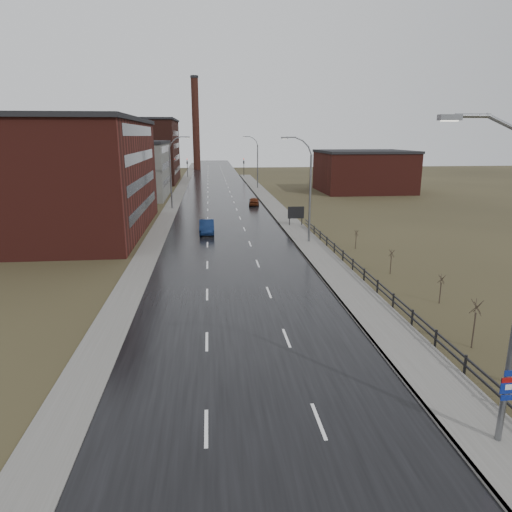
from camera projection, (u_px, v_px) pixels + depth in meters
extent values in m
plane|color=#2D2819|center=(278.00, 502.00, 14.68)|extent=(320.00, 320.00, 0.00)
cube|color=black|center=(222.00, 210.00, 72.39)|extent=(14.00, 300.00, 0.06)
cube|color=#595651|center=(309.00, 244.00, 49.16)|extent=(3.20, 180.00, 0.18)
cube|color=slate|center=(295.00, 245.00, 49.02)|extent=(0.16, 180.00, 0.18)
cube|color=#595651|center=(170.00, 210.00, 71.58)|extent=(2.40, 260.00, 0.12)
cube|color=#471914|center=(48.00, 178.00, 54.25)|extent=(22.00, 28.00, 13.00)
cube|color=black|center=(42.00, 119.00, 52.53)|extent=(22.44, 28.56, 0.50)
cube|color=black|center=(144.00, 206.00, 56.22)|extent=(0.06, 22.40, 1.20)
cube|color=black|center=(143.00, 182.00, 55.45)|extent=(0.06, 22.40, 1.20)
cube|color=black|center=(141.00, 157.00, 54.69)|extent=(0.06, 22.40, 1.20)
cube|color=black|center=(139.00, 131.00, 53.92)|extent=(0.06, 22.40, 1.20)
cube|color=slate|center=(124.00, 171.00, 86.67)|extent=(16.00, 20.00, 10.00)
cube|color=black|center=(122.00, 142.00, 85.33)|extent=(16.32, 20.40, 0.50)
cube|color=black|center=(167.00, 181.00, 87.96)|extent=(0.06, 16.00, 1.20)
cube|color=black|center=(166.00, 165.00, 87.19)|extent=(0.06, 16.00, 1.20)
cube|color=black|center=(166.00, 149.00, 86.43)|extent=(0.06, 16.00, 1.20)
cube|color=#331611|center=(124.00, 152.00, 114.40)|extent=(26.00, 24.00, 15.00)
cube|color=black|center=(122.00, 120.00, 112.42)|extent=(26.52, 24.48, 0.50)
cube|color=black|center=(177.00, 170.00, 116.82)|extent=(0.06, 19.20, 1.20)
cube|color=black|center=(177.00, 158.00, 116.05)|extent=(0.06, 19.20, 1.20)
cube|color=black|center=(176.00, 146.00, 115.28)|extent=(0.06, 19.20, 1.20)
cube|color=black|center=(176.00, 133.00, 114.52)|extent=(0.06, 19.20, 1.20)
cube|color=#471914|center=(363.00, 172.00, 95.50)|extent=(18.00, 16.00, 8.00)
cube|color=black|center=(365.00, 152.00, 94.41)|extent=(18.36, 16.32, 0.50)
cylinder|color=#331611|center=(196.00, 125.00, 154.54)|extent=(2.40, 2.40, 30.00)
cylinder|color=black|center=(194.00, 77.00, 150.63)|extent=(2.70, 2.70, 0.80)
cylinder|color=slate|center=(501.00, 122.00, 14.29)|extent=(1.12, 0.14, 0.57)
cylinder|color=slate|center=(473.00, 116.00, 14.15)|extent=(1.15, 0.14, 0.14)
cube|color=slate|center=(450.00, 117.00, 14.09)|extent=(0.70, 0.28, 0.18)
cube|color=silver|center=(449.00, 121.00, 14.12)|extent=(0.50, 0.20, 0.04)
cube|color=navy|center=(510.00, 373.00, 16.57)|extent=(0.45, 0.04, 0.22)
cube|color=navy|center=(508.00, 386.00, 16.70)|extent=(0.60, 0.04, 0.65)
cube|color=maroon|center=(509.00, 380.00, 16.63)|extent=(0.60, 0.04, 0.20)
cube|color=navy|center=(506.00, 398.00, 16.83)|extent=(0.45, 0.04, 0.22)
cube|color=silver|center=(508.00, 387.00, 16.69)|extent=(0.26, 0.02, 0.22)
cylinder|color=slate|center=(310.00, 200.00, 48.96)|extent=(0.24, 0.24, 9.50)
cylinder|color=slate|center=(310.00, 151.00, 47.62)|extent=(0.51, 0.14, 0.98)
cylinder|color=slate|center=(306.00, 144.00, 47.39)|extent=(0.81, 0.14, 0.81)
cylinder|color=slate|center=(299.00, 139.00, 47.20)|extent=(0.98, 0.14, 0.51)
cylinder|color=slate|center=(291.00, 137.00, 47.08)|extent=(1.01, 0.14, 0.14)
cube|color=slate|center=(284.00, 138.00, 47.02)|extent=(0.70, 0.28, 0.18)
cube|color=silver|center=(284.00, 139.00, 47.05)|extent=(0.50, 0.20, 0.04)
cylinder|color=slate|center=(171.00, 179.00, 72.32)|extent=(0.24, 0.24, 9.50)
cylinder|color=slate|center=(170.00, 146.00, 71.02)|extent=(0.51, 0.14, 0.98)
cylinder|color=slate|center=(173.00, 141.00, 70.89)|extent=(0.81, 0.14, 0.81)
cylinder|color=slate|center=(178.00, 138.00, 70.83)|extent=(0.98, 0.14, 0.51)
cylinder|color=slate|center=(183.00, 137.00, 70.87)|extent=(1.01, 0.14, 0.14)
cube|color=slate|center=(188.00, 137.00, 70.95)|extent=(0.70, 0.28, 0.18)
cube|color=silver|center=(188.00, 138.00, 70.98)|extent=(0.50, 0.20, 0.04)
cylinder|color=slate|center=(258.00, 167.00, 100.90)|extent=(0.24, 0.24, 9.50)
cylinder|color=slate|center=(257.00, 143.00, 99.56)|extent=(0.51, 0.14, 0.98)
cylinder|color=slate|center=(255.00, 140.00, 99.33)|extent=(0.81, 0.14, 0.81)
cylinder|color=slate|center=(251.00, 137.00, 99.14)|extent=(0.98, 0.14, 0.51)
cylinder|color=slate|center=(248.00, 136.00, 99.02)|extent=(1.01, 0.14, 0.14)
cube|color=slate|center=(244.00, 137.00, 98.96)|extent=(0.70, 0.28, 0.18)
cube|color=silver|center=(244.00, 137.00, 98.99)|extent=(0.50, 0.20, 0.04)
cube|color=black|center=(503.00, 399.00, 19.39)|extent=(0.10, 0.10, 1.10)
cube|color=black|center=(465.00, 365.00, 22.28)|extent=(0.10, 0.10, 1.10)
cube|color=black|center=(436.00, 339.00, 25.17)|extent=(0.10, 0.10, 1.10)
cube|color=black|center=(412.00, 318.00, 28.05)|extent=(0.10, 0.10, 1.10)
cube|color=black|center=(393.00, 301.00, 30.94)|extent=(0.10, 0.10, 1.10)
cube|color=black|center=(377.00, 287.00, 33.82)|extent=(0.10, 0.10, 1.10)
cube|color=black|center=(364.00, 275.00, 36.71)|extent=(0.10, 0.10, 1.10)
cube|color=black|center=(353.00, 265.00, 39.59)|extent=(0.10, 0.10, 1.10)
cube|color=black|center=(343.00, 256.00, 42.48)|extent=(0.10, 0.10, 1.10)
cube|color=black|center=(334.00, 248.00, 45.37)|extent=(0.10, 0.10, 1.10)
cube|color=black|center=(327.00, 242.00, 48.25)|extent=(0.10, 0.10, 1.10)
cube|color=black|center=(320.00, 236.00, 51.14)|extent=(0.10, 0.10, 1.10)
cube|color=black|center=(314.00, 230.00, 54.02)|extent=(0.10, 0.10, 1.10)
cube|color=black|center=(309.00, 226.00, 56.91)|extent=(0.10, 0.10, 1.10)
cube|color=black|center=(380.00, 284.00, 33.24)|extent=(0.08, 53.00, 0.10)
cube|color=black|center=(380.00, 289.00, 33.34)|extent=(0.08, 53.00, 0.10)
cylinder|color=#382D23|center=(474.00, 330.00, 25.09)|extent=(0.08, 0.08, 2.08)
cylinder|color=#382D23|center=(478.00, 307.00, 24.75)|extent=(0.04, 0.70, 0.82)
cylinder|color=#382D23|center=(476.00, 307.00, 24.79)|extent=(0.66, 0.26, 0.83)
cylinder|color=#382D23|center=(476.00, 307.00, 24.77)|extent=(0.39, 0.59, 0.84)
cylinder|color=#382D23|center=(476.00, 307.00, 24.72)|extent=(0.39, 0.59, 0.84)
cylinder|color=#382D23|center=(477.00, 308.00, 24.70)|extent=(0.66, 0.26, 0.83)
cylinder|color=#382D23|center=(440.00, 293.00, 31.87)|extent=(0.08, 0.08, 1.54)
cylinder|color=#382D23|center=(442.00, 279.00, 31.62)|extent=(0.04, 0.52, 0.61)
cylinder|color=#382D23|center=(442.00, 279.00, 31.66)|extent=(0.50, 0.20, 0.62)
cylinder|color=#382D23|center=(441.00, 279.00, 31.63)|extent=(0.30, 0.44, 0.63)
cylinder|color=#382D23|center=(441.00, 279.00, 31.58)|extent=(0.30, 0.44, 0.63)
cylinder|color=#382D23|center=(442.00, 279.00, 31.57)|extent=(0.50, 0.20, 0.62)
cylinder|color=#382D23|center=(391.00, 265.00, 38.73)|extent=(0.08, 0.08, 1.56)
cylinder|color=#382D23|center=(392.00, 253.00, 38.48)|extent=(0.04, 0.53, 0.62)
cylinder|color=#382D23|center=(392.00, 253.00, 38.52)|extent=(0.51, 0.20, 0.63)
cylinder|color=#382D23|center=(391.00, 253.00, 38.50)|extent=(0.30, 0.45, 0.64)
cylinder|color=#382D23|center=(391.00, 253.00, 38.44)|extent=(0.30, 0.45, 0.64)
cylinder|color=#382D23|center=(392.00, 254.00, 38.43)|extent=(0.51, 0.20, 0.63)
cylinder|color=#382D23|center=(356.00, 242.00, 47.36)|extent=(0.08, 0.08, 1.46)
cylinder|color=#382D23|center=(357.00, 233.00, 47.13)|extent=(0.04, 0.50, 0.58)
cylinder|color=#382D23|center=(356.00, 233.00, 47.17)|extent=(0.47, 0.19, 0.59)
cylinder|color=#382D23|center=(356.00, 233.00, 47.15)|extent=(0.29, 0.42, 0.60)
cylinder|color=#382D23|center=(356.00, 233.00, 47.09)|extent=(0.29, 0.42, 0.60)
cylinder|color=#382D23|center=(357.00, 233.00, 47.08)|extent=(0.47, 0.19, 0.59)
cube|color=black|center=(289.00, 220.00, 59.01)|extent=(0.10, 0.10, 1.80)
cube|color=black|center=(302.00, 219.00, 59.17)|extent=(0.10, 0.10, 1.80)
cube|color=silver|center=(296.00, 212.00, 58.81)|extent=(2.03, 0.08, 1.46)
cube|color=black|center=(296.00, 213.00, 58.76)|extent=(2.13, 0.04, 1.56)
cylinder|color=black|center=(187.00, 168.00, 128.66)|extent=(0.16, 0.16, 5.20)
imported|color=black|center=(187.00, 160.00, 128.11)|extent=(0.58, 2.73, 1.10)
sphere|color=#FF190C|center=(187.00, 159.00, 127.89)|extent=(0.18, 0.18, 0.18)
cylinder|color=black|center=(244.00, 168.00, 130.22)|extent=(0.16, 0.16, 5.20)
imported|color=black|center=(244.00, 160.00, 129.67)|extent=(0.58, 2.73, 1.10)
sphere|color=#FF190C|center=(244.00, 159.00, 129.45)|extent=(0.18, 0.18, 0.18)
imported|color=#0C1B3D|center=(207.00, 227.00, 54.60)|extent=(1.74, 4.96, 1.63)
imported|color=#4E1E0D|center=(254.00, 201.00, 76.74)|extent=(2.15, 4.31, 1.41)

